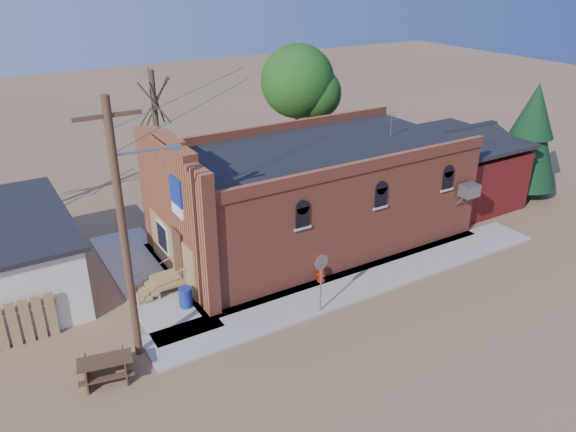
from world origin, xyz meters
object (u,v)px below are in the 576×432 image
trash_barrel (186,297)px  picnic_table (105,366)px  utility_pole (125,229)px  brick_bar (309,195)px  stop_sign (321,268)px  fire_hydrant (321,273)px

trash_barrel → picnic_table: bearing=-146.6°
utility_pole → picnic_table: utility_pole is taller
brick_bar → stop_sign: brick_bar is taller
brick_bar → fire_hydrant: (-1.77, -3.70, -1.87)m
trash_barrel → picnic_table: size_ratio=0.42×
utility_pole → brick_bar: bearing=23.7°
brick_bar → utility_pole: (-9.79, -4.29, 2.43)m
utility_pole → stop_sign: 7.40m
fire_hydrant → stop_sign: size_ratio=0.32×
stop_sign → trash_barrel: stop_sign is taller
brick_bar → stop_sign: size_ratio=6.65×
picnic_table → trash_barrel: bearing=45.0°
picnic_table → fire_hydrant: bearing=19.5°
picnic_table → utility_pole: bearing=38.9°
brick_bar → utility_pole: 10.96m
stop_sign → utility_pole: bearing=-176.8°
utility_pole → picnic_table: 4.57m
trash_barrel → utility_pole: bearing=-143.5°
trash_barrel → picnic_table: 4.51m
utility_pole → fire_hydrant: utility_pole is taller
trash_barrel → brick_bar: bearing=18.8°
fire_hydrant → trash_barrel: 5.73m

